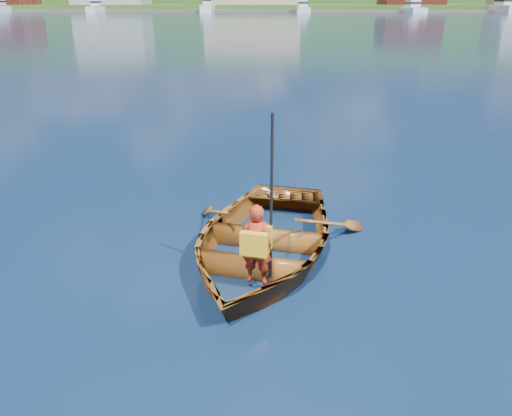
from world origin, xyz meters
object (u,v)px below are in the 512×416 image
dock (284,11)px  marina_yachts (296,8)px  rowboat (262,239)px  child_paddler (257,243)px

dock → marina_yachts: bearing=-55.9°
rowboat → child_paddler: child_paddler is taller
dock → marina_yachts: 5.71m
child_paddler → dock: 149.18m
marina_yachts → rowboat: bearing=-93.4°
rowboat → child_paddler: bearing=-93.5°
rowboat → marina_yachts: (8.48, 143.52, 1.10)m
child_paddler → marina_yachts: bearing=86.6°
marina_yachts → dock: bearing=124.1°
dock → rowboat: bearing=-92.1°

